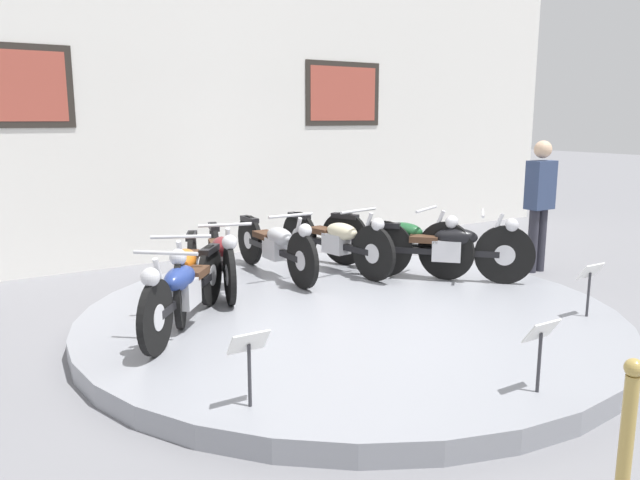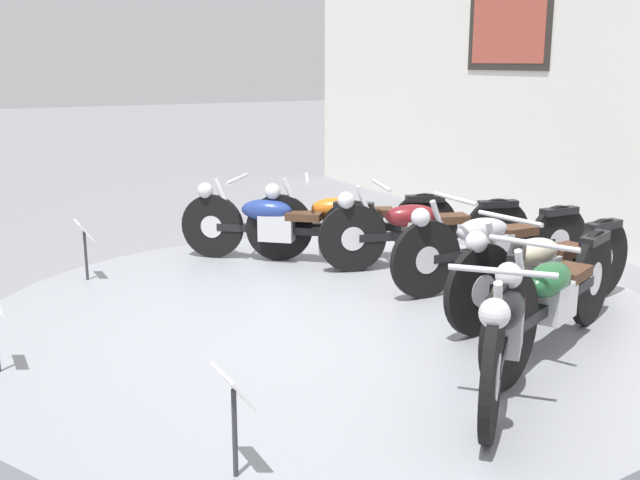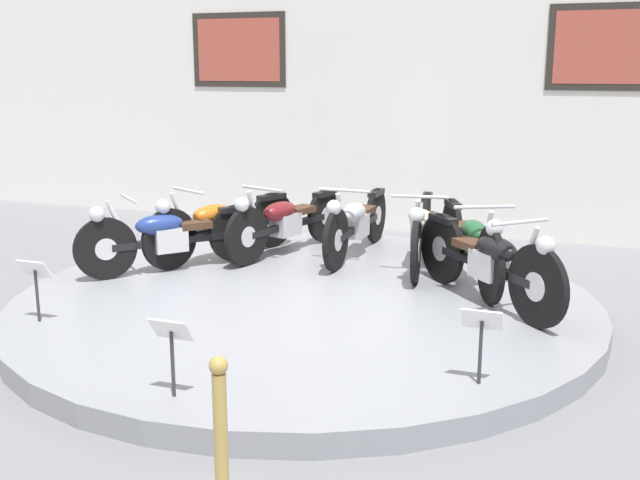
# 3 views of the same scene
# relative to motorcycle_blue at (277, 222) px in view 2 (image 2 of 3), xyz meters

# --- Properties ---
(ground_plane) EXTENTS (60.00, 60.00, 0.00)m
(ground_plane) POSITION_rel_motorcycle_blue_xyz_m (1.56, -0.31, -0.54)
(ground_plane) COLOR slate
(display_platform) EXTENTS (5.15, 5.15, 0.17)m
(display_platform) POSITION_rel_motorcycle_blue_xyz_m (1.56, -0.31, -0.46)
(display_platform) COLOR gray
(display_platform) RESTS_ON ground_plane
(motorcycle_blue) EXTENTS (1.31, 1.52, 0.78)m
(motorcycle_blue) POSITION_rel_motorcycle_blue_xyz_m (0.00, 0.00, 0.00)
(motorcycle_blue) COLOR black
(motorcycle_blue) RESTS_ON display_platform
(motorcycle_orange) EXTENTS (0.89, 1.81, 0.79)m
(motorcycle_orange) POSITION_rel_motorcycle_blue_xyz_m (0.25, 0.61, 0.01)
(motorcycle_orange) COLOR black
(motorcycle_orange) RESTS_ON display_platform
(motorcycle_maroon) EXTENTS (0.68, 1.89, 0.78)m
(motorcycle_maroon) POSITION_rel_motorcycle_blue_xyz_m (0.81, 1.05, 0.00)
(motorcycle_maroon) COLOR black
(motorcycle_maroon) RESTS_ON display_platform
(motorcycle_silver) EXTENTS (0.54, 1.97, 0.79)m
(motorcycle_silver) POSITION_rel_motorcycle_blue_xyz_m (1.56, 1.21, 0.01)
(motorcycle_silver) COLOR black
(motorcycle_silver) RESTS_ON display_platform
(motorcycle_cream) EXTENTS (0.54, 1.98, 0.80)m
(motorcycle_cream) POSITION_rel_motorcycle_blue_xyz_m (2.30, 1.05, 0.02)
(motorcycle_cream) COLOR black
(motorcycle_cream) RESTS_ON display_platform
(motorcycle_green) EXTENTS (0.88, 1.87, 0.81)m
(motorcycle_green) POSITION_rel_motorcycle_blue_xyz_m (2.87, 0.61, 0.03)
(motorcycle_green) COLOR black
(motorcycle_green) RESTS_ON display_platform
(motorcycle_black) EXTENTS (1.44, 1.48, 0.81)m
(motorcycle_black) POSITION_rel_motorcycle_blue_xyz_m (3.11, 0.00, 0.02)
(motorcycle_black) COLOR black
(motorcycle_black) RESTS_ON display_platform
(info_placard_front_left) EXTENTS (0.26, 0.11, 0.51)m
(info_placard_front_left) POSITION_rel_motorcycle_blue_xyz_m (-0.19, -1.69, -0.00)
(info_placard_front_left) COLOR #333338
(info_placard_front_left) RESTS_ON display_platform
(info_placard_front_right) EXTENTS (0.26, 0.11, 0.51)m
(info_placard_front_right) POSITION_rel_motorcycle_blue_xyz_m (3.30, -1.69, -0.00)
(info_placard_front_right) COLOR #333338
(info_placard_front_right) RESTS_ON display_platform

